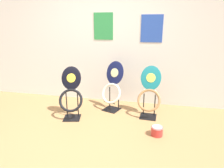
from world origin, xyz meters
name	(u,v)px	position (x,y,z in m)	size (l,w,h in m)	color
ground_plane	(66,154)	(0.00, 0.00, 0.00)	(14.00, 14.00, 0.00)	#A37547
wall_back	(104,38)	(0.00, 1.97, 1.30)	(8.00, 0.07, 2.60)	silver
toilet_seat_display_navy_moon	(112,88)	(0.27, 1.48, 0.43)	(0.46, 0.42, 0.91)	black
toilet_seat_display_jazz_black	(71,95)	(-0.34, 0.99, 0.41)	(0.45, 0.44, 0.88)	black
toilet_seat_display_teal_sax	(149,95)	(0.96, 1.32, 0.39)	(0.41, 0.39, 0.88)	black
paint_can	(157,131)	(1.11, 0.71, 0.07)	(0.18, 0.18, 0.14)	red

